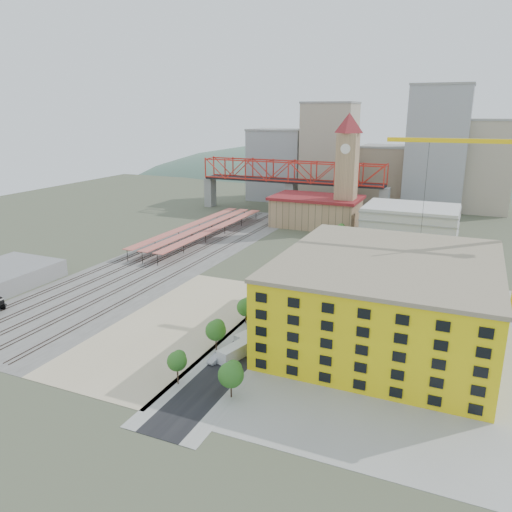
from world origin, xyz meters
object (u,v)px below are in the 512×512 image
at_px(construction_building, 387,299).
at_px(site_trailer_c, 278,312).
at_px(site_trailer_d, 295,294).
at_px(site_trailer_a, 238,350).
at_px(car_0, 220,355).
at_px(clock_tower, 347,161).
at_px(site_trailer_b, 254,335).

distance_m(construction_building, site_trailer_c, 27.34).
bearing_deg(construction_building, site_trailer_d, 150.09).
bearing_deg(site_trailer_a, site_trailer_d, 105.15).
height_order(site_trailer_d, car_0, site_trailer_d).
xyz_separation_m(clock_tower, site_trailer_d, (8.00, -85.04, -27.42)).
bearing_deg(construction_building, site_trailer_a, -141.51).
distance_m(clock_tower, site_trailer_d, 89.71).
bearing_deg(site_trailer_a, car_0, -128.16).
distance_m(clock_tower, car_0, 126.16).
bearing_deg(construction_building, car_0, -141.69).
distance_m(site_trailer_a, site_trailer_b, 7.84).
xyz_separation_m(clock_tower, site_trailer_c, (8.00, -97.96, -27.49)).
distance_m(site_trailer_a, site_trailer_c, 22.71).
distance_m(site_trailer_b, site_trailer_c, 14.86).
height_order(clock_tower, construction_building, clock_tower).
bearing_deg(clock_tower, site_trailer_c, -85.33).
bearing_deg(site_trailer_a, site_trailer_b, 105.15).
height_order(construction_building, site_trailer_d, construction_building).
height_order(site_trailer_a, site_trailer_d, site_trailer_a).
xyz_separation_m(site_trailer_d, car_0, (-3.00, -37.87, -0.62)).
relative_size(site_trailer_b, site_trailer_d, 1.05).
bearing_deg(site_trailer_c, construction_building, -16.55).
bearing_deg(car_0, construction_building, 38.91).
distance_m(construction_building, site_trailer_a, 34.17).
xyz_separation_m(clock_tower, site_trailer_b, (8.00, -112.83, -27.35)).
xyz_separation_m(clock_tower, construction_building, (34.00, -99.99, -19.29)).
xyz_separation_m(site_trailer_a, car_0, (-3.00, -2.24, -0.76)).
relative_size(clock_tower, car_0, 13.57).
bearing_deg(car_0, site_trailer_d, 86.08).
bearing_deg(site_trailer_b, site_trailer_a, -72.54).
xyz_separation_m(site_trailer_b, site_trailer_c, (0.00, 14.86, -0.14)).
relative_size(site_trailer_c, car_0, 2.30).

